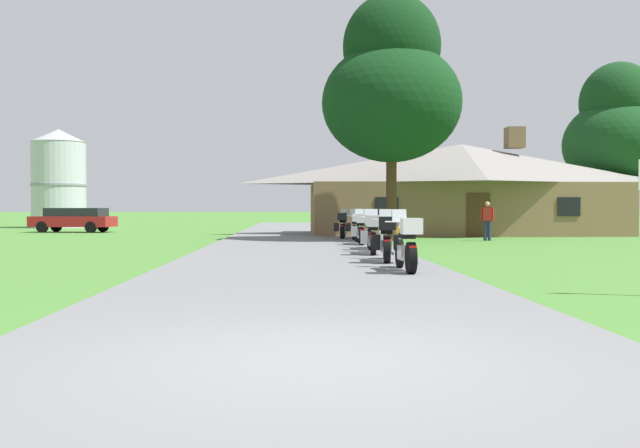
{
  "coord_description": "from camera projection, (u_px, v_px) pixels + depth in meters",
  "views": [
    {
      "loc": [
        -0.19,
        -5.97,
        1.38
      ],
      "look_at": [
        0.73,
        17.47,
        0.84
      ],
      "focal_mm": 38.74,
      "sensor_mm": 36.0,
      "label": 1
    }
  ],
  "objects": [
    {
      "name": "metal_silo_distant",
      "position": [
        59.0,
        178.0,
        49.06
      ],
      "size": [
        3.83,
        3.83,
        7.01
      ],
      "color": "#B2B7BC",
      "rests_on": "ground"
    },
    {
      "name": "parked_red_suv_far_left",
      "position": [
        74.0,
        219.0,
        39.7
      ],
      "size": [
        4.8,
        2.42,
        1.4
      ],
      "rotation": [
        0.0,
        0.0,
        1.44
      ],
      "color": "maroon",
      "rests_on": "ground"
    },
    {
      "name": "motorcycle_black_sixth_in_row",
      "position": [
        356.0,
        227.0,
        27.65
      ],
      "size": [
        0.66,
        2.08,
        1.3
      ],
      "rotation": [
        0.0,
        0.0,
        -0.0
      ],
      "color": "black",
      "rests_on": "asphalt_driveway"
    },
    {
      "name": "asphalt_driveway",
      "position": [
        298.0,
        247.0,
        23.98
      ],
      "size": [
        6.4,
        80.0,
        0.06
      ],
      "primitive_type": "cube",
      "color": "slate",
      "rests_on": "ground"
    },
    {
      "name": "tree_right_of_lodge",
      "position": [
        618.0,
        132.0,
        39.14
      ],
      "size": [
        6.02,
        6.02,
        9.67
      ],
      "color": "#422D19",
      "rests_on": "ground"
    },
    {
      "name": "motorcycle_orange_fourth_in_row",
      "position": [
        370.0,
        232.0,
        22.32
      ],
      "size": [
        0.66,
        2.08,
        1.3
      ],
      "rotation": [
        0.0,
        0.0,
        -0.07
      ],
      "color": "black",
      "rests_on": "asphalt_driveway"
    },
    {
      "name": "motorcycle_yellow_nearest_to_camera",
      "position": [
        406.0,
        245.0,
        14.44
      ],
      "size": [
        0.66,
        2.08,
        1.3
      ],
      "rotation": [
        0.0,
        0.0,
        0.01
      ],
      "color": "black",
      "rests_on": "asphalt_driveway"
    },
    {
      "name": "motorcycle_orange_fifth_in_row",
      "position": [
        361.0,
        229.0,
        25.15
      ],
      "size": [
        0.75,
        2.08,
        1.3
      ],
      "rotation": [
        0.0,
        0.0,
        -0.04
      ],
      "color": "black",
      "rests_on": "asphalt_driveway"
    },
    {
      "name": "stone_lodge",
      "position": [
        461.0,
        188.0,
        36.25
      ],
      "size": [
        16.64,
        7.08,
        5.65
      ],
      "color": "brown",
      "rests_on": "ground"
    },
    {
      "name": "motorcycle_orange_third_in_row",
      "position": [
        373.0,
        235.0,
        19.85
      ],
      "size": [
        0.84,
        2.08,
        1.3
      ],
      "rotation": [
        0.0,
        0.0,
        -0.1
      ],
      "color": "black",
      "rests_on": "asphalt_driveway"
    },
    {
      "name": "motorcycle_red_farthest_in_row",
      "position": [
        343.0,
        226.0,
        30.47
      ],
      "size": [
        0.88,
        2.08,
        1.3
      ],
      "rotation": [
        0.0,
        0.0,
        -0.13
      ],
      "color": "black",
      "rests_on": "asphalt_driveway"
    },
    {
      "name": "ground_plane",
      "position": [
        298.0,
        245.0,
        25.98
      ],
      "size": [
        500.0,
        500.0,
        0.0
      ],
      "primitive_type": "plane",
      "color": "#42752D"
    },
    {
      "name": "bystander_red_shirt_near_lodge",
      "position": [
        487.0,
        219.0,
        29.38
      ],
      "size": [
        0.54,
        0.3,
        1.67
      ],
      "rotation": [
        0.0,
        0.0,
        2.89
      ],
      "color": "navy",
      "rests_on": "ground"
    },
    {
      "name": "motorcycle_red_second_in_row",
      "position": [
        387.0,
        239.0,
        17.01
      ],
      "size": [
        0.85,
        2.08,
        1.3
      ],
      "rotation": [
        0.0,
        0.0,
        -0.11
      ],
      "color": "black",
      "rests_on": "asphalt_driveway"
    },
    {
      "name": "tree_by_lodge_front",
      "position": [
        392.0,
        86.0,
        28.93
      ],
      "size": [
        5.87,
        5.87,
        10.36
      ],
      "color": "#422D19",
      "rests_on": "ground"
    }
  ]
}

